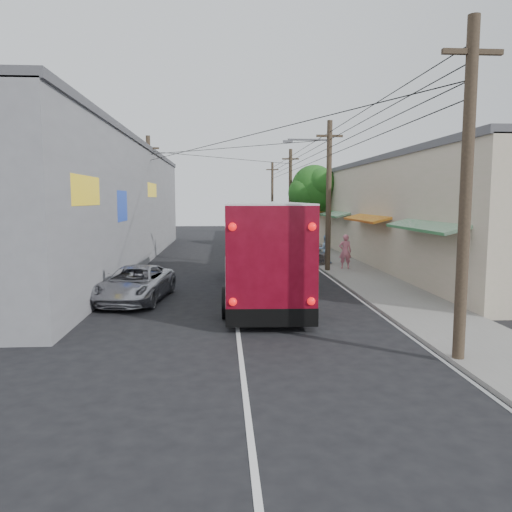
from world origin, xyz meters
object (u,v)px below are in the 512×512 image
at_px(coach_bus, 262,246).
at_px(pedestrian_far, 325,249).
at_px(parked_car_mid, 276,239).
at_px(parked_car_far, 277,234).
at_px(jeepney, 135,284).
at_px(parked_suv, 304,250).
at_px(pedestrian_near, 345,251).

xyz_separation_m(coach_bus, pedestrian_far, (4.44, 8.29, -1.00)).
relative_size(parked_car_mid, pedestrian_far, 2.69).
xyz_separation_m(coach_bus, parked_car_far, (3.40, 25.39, -1.27)).
height_order(jeepney, parked_suv, parked_suv).
relative_size(jeepney, pedestrian_far, 2.88).
relative_size(coach_bus, parked_suv, 2.53).
xyz_separation_m(jeepney, pedestrian_far, (9.44, 9.83, 0.29)).
bearing_deg(coach_bus, jeepney, -160.98).
xyz_separation_m(parked_suv, parked_car_mid, (-0.77, 8.72, 0.01)).
bearing_deg(parked_car_mid, parked_suv, -76.95).
relative_size(jeepney, parked_car_mid, 1.07).
relative_size(coach_bus, jeepney, 2.73).
distance_m(parked_car_mid, pedestrian_far, 10.41).
height_order(parked_car_mid, pedestrian_near, pedestrian_near).
bearing_deg(pedestrian_far, coach_bus, 66.68).
xyz_separation_m(parked_car_mid, pedestrian_far, (1.82, -10.25, 0.19)).
height_order(jeepney, parked_car_far, parked_car_far).
bearing_deg(parked_suv, pedestrian_far, -52.77).
bearing_deg(coach_bus, parked_car_mid, 83.83).
bearing_deg(coach_bus, parked_suv, 72.81).
bearing_deg(parked_car_far, coach_bus, -94.21).
relative_size(parked_suv, parked_car_far, 1.25).
bearing_deg(pedestrian_far, pedestrian_near, 110.70).
bearing_deg(pedestrian_near, coach_bus, 55.42).
distance_m(parked_car_mid, parked_car_far, 6.89).
bearing_deg(jeepney, coach_bus, 24.68).
relative_size(coach_bus, pedestrian_far, 7.87).
bearing_deg(parked_suv, coach_bus, -106.10).
distance_m(jeepney, pedestrian_near, 12.63).
bearing_deg(parked_car_far, pedestrian_far, -83.10).
relative_size(jeepney, parked_car_far, 1.15).
height_order(coach_bus, parked_car_far, coach_bus).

